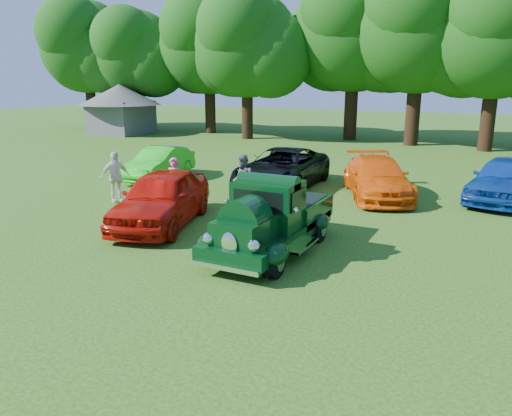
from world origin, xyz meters
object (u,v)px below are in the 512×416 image
at_px(back_car_orange, 377,177).
at_px(spectator_white, 115,177).
at_px(gazebo, 120,104).
at_px(back_car_lime, 160,163).
at_px(hero_pickup, 272,220).
at_px(spectator_grey, 243,180).
at_px(spectator_pink, 174,183).
at_px(back_car_black, 282,168).
at_px(back_car_blue, 505,179).
at_px(red_convertible, 162,198).

relative_size(back_car_orange, spectator_white, 2.76).
bearing_deg(gazebo, back_car_lime, -43.98).
distance_m(hero_pickup, spectator_grey, 5.03).
height_order(spectator_pink, gazebo, gazebo).
height_order(back_car_orange, spectator_pink, spectator_pink).
relative_size(back_car_lime, back_car_orange, 0.84).
height_order(hero_pickup, back_car_black, hero_pickup).
bearing_deg(back_car_black, back_car_blue, 7.05).
distance_m(back_car_black, back_car_blue, 8.29).
xyz_separation_m(hero_pickup, spectator_grey, (-3.00, 4.03, 0.07)).
distance_m(back_car_orange, spectator_pink, 7.55).
xyz_separation_m(back_car_orange, gazebo, (-23.73, 12.92, 1.67)).
distance_m(spectator_grey, spectator_white, 4.61).
relative_size(back_car_black, spectator_white, 3.10).
height_order(back_car_orange, gazebo, gazebo).
bearing_deg(spectator_white, back_car_black, -13.41).
bearing_deg(back_car_blue, red_convertible, -127.48).
height_order(back_car_lime, back_car_black, back_car_black).
height_order(red_convertible, back_car_orange, red_convertible).
bearing_deg(spectator_pink, back_car_blue, 23.25).
xyz_separation_m(red_convertible, spectator_pink, (-0.81, 1.80, 0.04)).
bearing_deg(gazebo, back_car_orange, -28.56).
distance_m(back_car_lime, back_car_black, 5.62).
relative_size(spectator_pink, spectator_grey, 0.99).
distance_m(back_car_lime, spectator_grey, 5.98).
bearing_deg(spectator_white, red_convertible, -88.19).
bearing_deg(spectator_white, spectator_grey, -39.80).
xyz_separation_m(back_car_orange, spectator_pink, (-5.78, -4.85, 0.14)).
distance_m(back_car_orange, gazebo, 27.07).
bearing_deg(spectator_pink, red_convertible, -73.65).
xyz_separation_m(back_car_lime, back_car_orange, (9.43, 0.88, 0.04)).
bearing_deg(back_car_blue, spectator_grey, -139.07).
relative_size(back_car_lime, spectator_white, 2.31).
bearing_deg(back_car_blue, hero_pickup, -109.49).
xyz_separation_m(red_convertible, gazebo, (-18.76, 19.57, 1.57)).
bearing_deg(spectator_grey, back_car_blue, 79.11).
bearing_deg(spectator_grey, back_car_black, 138.46).
distance_m(back_car_lime, gazebo, 19.95).
bearing_deg(back_car_black, back_car_orange, -0.90).
xyz_separation_m(spectator_pink, gazebo, (-17.95, 17.77, 1.52)).
xyz_separation_m(back_car_black, spectator_white, (-4.37, -4.95, 0.13)).
distance_m(red_convertible, back_car_orange, 8.30).
bearing_deg(spectator_white, spectator_pink, -57.52).
bearing_deg(back_car_black, red_convertible, -101.89).
bearing_deg(hero_pickup, back_car_blue, 58.42).
xyz_separation_m(back_car_lime, back_car_black, (5.56, 0.79, 0.09)).
bearing_deg(gazebo, spectator_pink, -44.72).
distance_m(back_car_blue, spectator_pink, 11.80).
bearing_deg(back_car_blue, back_car_black, -158.54).
height_order(back_car_lime, back_car_orange, back_car_orange).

